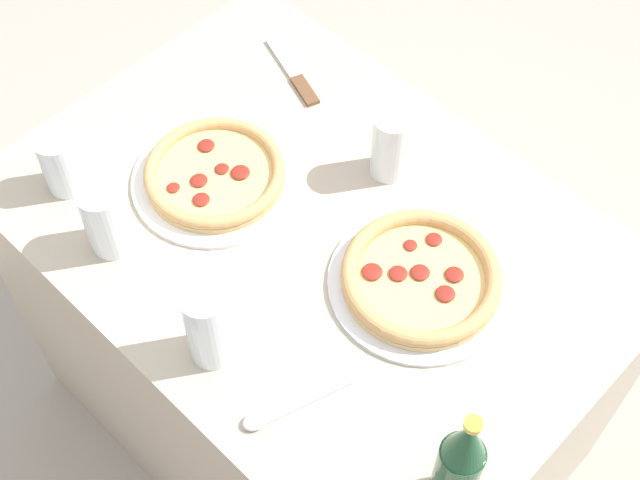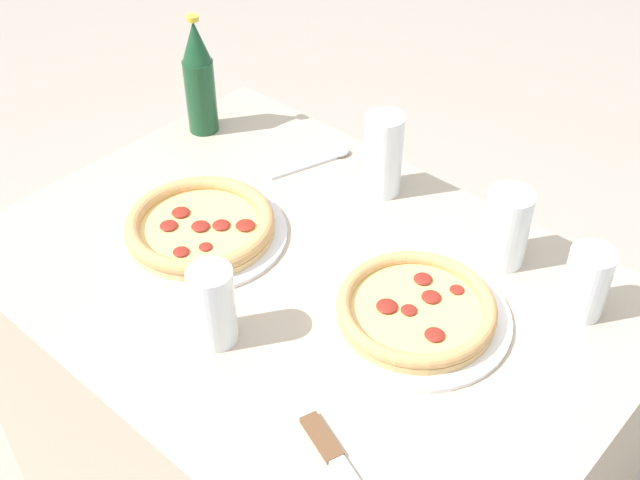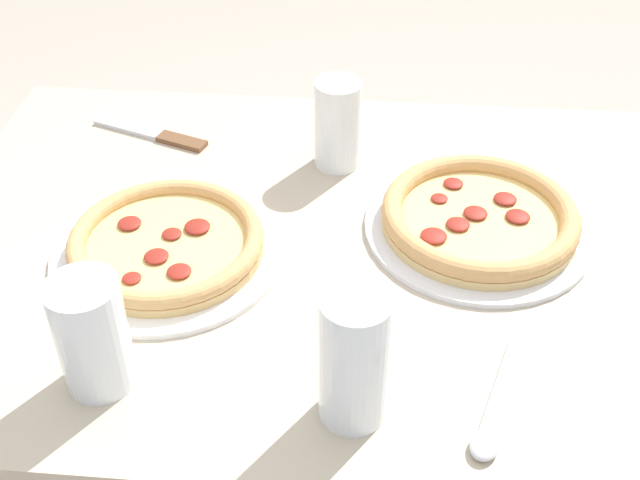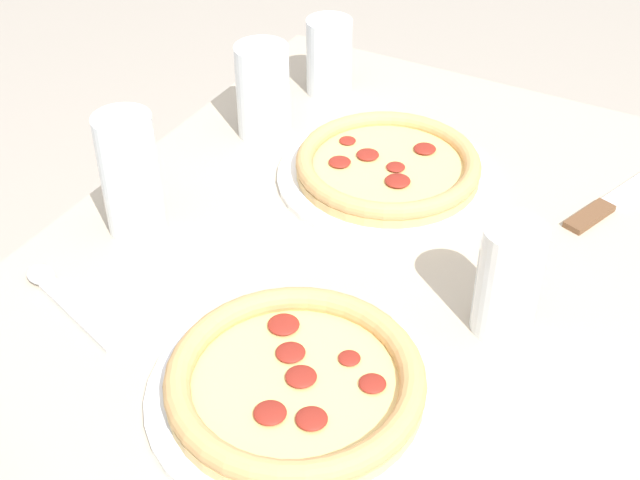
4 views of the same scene
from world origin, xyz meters
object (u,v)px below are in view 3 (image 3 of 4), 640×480
at_px(pizza_salami, 479,219).
at_px(glass_red_wine, 338,127).
at_px(glass_iced_tea, 93,340).
at_px(knife, 155,134).
at_px(spoon, 495,414).
at_px(glass_lemonade, 354,365).
at_px(pizza_margherita, 167,245).

xyz_separation_m(pizza_salami, glass_red_wine, (-0.20, 0.14, 0.04)).
xyz_separation_m(pizza_salami, glass_iced_tea, (-0.42, -0.29, 0.04)).
bearing_deg(knife, glass_red_wine, -9.66).
height_order(pizza_salami, glass_iced_tea, glass_iced_tea).
distance_m(knife, spoon, 0.69).
bearing_deg(pizza_salami, spoon, -90.46).
bearing_deg(glass_lemonade, pizza_salami, 64.50).
bearing_deg(glass_iced_tea, pizza_salami, 34.94).
height_order(glass_red_wine, knife, glass_red_wine).
bearing_deg(glass_lemonade, glass_red_wine, 95.93).
distance_m(pizza_salami, knife, 0.52).
relative_size(knife, spoon, 1.11).
xyz_separation_m(glass_lemonade, knife, (-0.33, 0.50, -0.07)).
height_order(glass_iced_tea, spoon, glass_iced_tea).
bearing_deg(glass_iced_tea, glass_lemonade, -4.23).
bearing_deg(knife, spoon, -46.16).
bearing_deg(glass_red_wine, pizza_margherita, -130.94).
xyz_separation_m(pizza_margherita, glass_iced_tea, (-0.02, -0.21, 0.04)).
bearing_deg(pizza_margherita, glass_iced_tea, -96.36).
height_order(pizza_margherita, glass_lemonade, glass_lemonade).
relative_size(pizza_salami, glass_lemonade, 1.90).
bearing_deg(spoon, pizza_margherita, 150.60).
bearing_deg(pizza_margherita, spoon, -29.40).
bearing_deg(glass_lemonade, pizza_margherita, 137.45).
distance_m(glass_lemonade, glass_red_wine, 0.46).
xyz_separation_m(pizza_margherita, glass_lemonade, (0.25, -0.23, 0.05)).
relative_size(pizza_salami, spoon, 1.72).
height_order(glass_lemonade, spoon, glass_lemonade).
bearing_deg(pizza_salami, glass_iced_tea, -145.06).
xyz_separation_m(pizza_salami, spoon, (-0.00, -0.31, -0.01)).
relative_size(pizza_salami, glass_red_wine, 2.27).
height_order(glass_red_wine, spoon, glass_red_wine).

